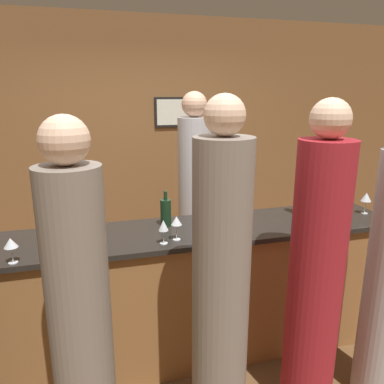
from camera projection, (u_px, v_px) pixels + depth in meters
ground_plane at (179, 352)px, 2.94m from camera, size 14.00×14.00×0.00m
back_wall at (140, 143)px, 4.36m from camera, size 8.00×0.08×2.80m
bar_counter at (178, 294)px, 2.81m from camera, size 3.34×0.63×1.02m
bartender at (194, 206)px, 3.48m from camera, size 0.30×0.30×1.99m
guest_0 at (316, 276)px, 2.22m from camera, size 0.32×0.32×1.95m
guest_3 at (221, 294)px, 2.00m from camera, size 0.31×0.31×1.97m
guest_4 at (80, 321)px, 1.83m from camera, size 0.30×0.30×1.89m
wine_bottle_0 at (166, 212)px, 2.75m from camera, size 0.08×0.08×0.26m
wine_bottle_1 at (298, 200)px, 3.02m from camera, size 0.08×0.08×0.29m
wine_glass_0 at (83, 229)px, 2.35m from camera, size 0.06×0.06×0.17m
wine_glass_1 at (176, 222)px, 2.47m from camera, size 0.07×0.07×0.17m
wine_glass_2 at (366, 197)px, 3.01m from camera, size 0.08×0.08×0.18m
wine_glass_3 at (11, 244)px, 2.14m from camera, size 0.08×0.08×0.15m
wine_glass_4 at (303, 207)px, 2.77m from camera, size 0.07×0.07×0.18m
wine_glass_5 at (338, 208)px, 2.81m from camera, size 0.08×0.08×0.15m
wine_glass_6 at (163, 226)px, 2.41m from camera, size 0.06×0.06×0.16m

